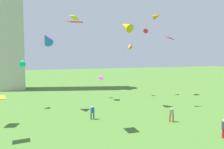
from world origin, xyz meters
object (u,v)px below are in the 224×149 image
kite_flying_3 (170,38)px  kite_flying_11 (126,26)px  person_2 (92,112)px  kite_flying_7 (74,18)px  kite_flying_6 (23,62)px  kite_flying_4 (75,22)px  kite_flying_5 (47,39)px  kite_flying_2 (147,30)px  kite_flying_10 (129,48)px  kite_flying_8 (157,16)px  person_1 (224,128)px  person_0 (172,114)px  kite_flying_0 (101,78)px

kite_flying_3 → kite_flying_11: (-12.00, -6.15, 0.93)m
person_2 → kite_flying_7: bearing=76.3°
kite_flying_6 → kite_flying_11: bearing=163.9°
kite_flying_4 → kite_flying_5: bearing=-169.3°
kite_flying_2 → kite_flying_10: 5.11m
kite_flying_4 → kite_flying_8: 15.10m
person_1 → person_2: person_1 is taller
kite_flying_4 → kite_flying_6: size_ratio=1.13×
person_1 → kite_flying_4: 17.33m
kite_flying_3 → kite_flying_11: kite_flying_11 is taller
kite_flying_7 → kite_flying_10: kite_flying_7 is taller
person_0 → kite_flying_11: kite_flying_11 is taller
person_1 → kite_flying_3: size_ratio=1.00×
kite_flying_7 → kite_flying_2: bearing=-43.4°
kite_flying_5 → person_1: bearing=-24.6°
kite_flying_0 → kite_flying_8: size_ratio=0.67×
kite_flying_6 → kite_flying_10: bearing=-168.2°
person_2 → kite_flying_8: 16.57m
person_0 → person_2: bearing=-156.6°
kite_flying_4 → kite_flying_6: (-4.97, 13.12, -4.23)m
person_2 → kite_flying_5: 11.80m
kite_flying_5 → kite_flying_11: 11.49m
person_2 → kite_flying_10: bearing=38.1°
person_2 → kite_flying_0: size_ratio=1.66×
person_2 → kite_flying_10: size_ratio=0.98×
person_1 → kite_flying_8: (0.92, 13.43, 12.37)m
kite_flying_6 → kite_flying_11: size_ratio=0.60×
kite_flying_0 → kite_flying_4: kite_flying_4 is taller
person_0 → person_1: bearing=-27.1°
kite_flying_8 → kite_flying_6: bearing=97.9°
kite_flying_4 → kite_flying_10: (13.71, 16.63, -1.90)m
kite_flying_7 → person_0: bearing=-110.6°
kite_flying_5 → kite_flying_7: (5.08, 6.06, 3.99)m
kite_flying_0 → kite_flying_7: kite_flying_7 is taller
person_1 → kite_flying_2: size_ratio=1.03×
person_1 → kite_flying_2: bearing=12.0°
person_0 → kite_flying_10: (2.59, 17.17, 8.19)m
person_2 → kite_flying_7: size_ratio=0.89×
kite_flying_3 → kite_flying_5: size_ratio=0.71×
person_0 → kite_flying_11: (-1.68, 9.20, 11.12)m
kite_flying_4 → kite_flying_0: bearing=154.3°
kite_flying_2 → kite_flying_6: 23.35m
person_0 → kite_flying_3: size_ratio=0.90×
kite_flying_3 → kite_flying_10: kite_flying_3 is taller
kite_flying_3 → kite_flying_6: bearing=-11.3°
kite_flying_0 → kite_flying_2: (9.18, -0.20, 9.05)m
kite_flying_6 → kite_flying_8: kite_flying_8 is taller
kite_flying_2 → person_1: bearing=123.9°
kite_flying_6 → kite_flying_4: bearing=111.9°
person_1 → kite_flying_11: 19.22m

